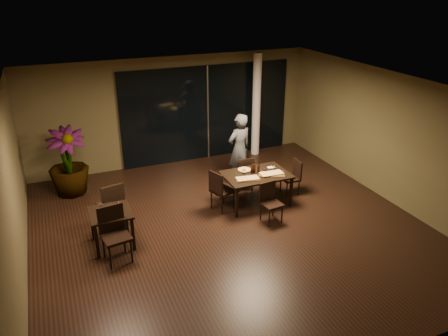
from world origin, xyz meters
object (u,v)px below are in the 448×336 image
chair_main_far (245,172)px  potted_plant (68,162)px  main_table (256,177)px  chair_main_left (220,189)px  chair_main_right (293,175)px  chair_main_near (270,200)px  bottle_a (252,167)px  chair_side_near (114,231)px  chair_side_far (112,203)px  bottle_b (259,167)px  diner (239,149)px  bottle_c (254,167)px  side_table (111,218)px

chair_main_far → potted_plant: bearing=-10.8°
main_table → chair_main_left: size_ratio=1.55×
chair_main_far → chair_main_right: bearing=157.6°
chair_main_near → bottle_a: size_ratio=3.07×
main_table → chair_main_near: (-0.07, -0.81, -0.19)m
main_table → chair_side_near: (-3.42, -0.96, -0.08)m
chair_main_right → chair_side_far: size_ratio=0.82×
chair_side_near → bottle_b: 3.66m
chair_main_near → diner: size_ratio=0.47×
chair_main_right → bottle_a: bearing=-86.4°
chair_side_near → bottle_a: chair_side_near is taller
chair_side_far → bottle_c: chair_side_far is taller
chair_side_far → bottle_a: chair_side_far is taller
chair_side_near → diner: bearing=22.7°
chair_main_far → diner: 0.61m
side_table → chair_side_near: chair_side_near is taller
main_table → chair_main_right: bearing=5.6°
chair_main_left → potted_plant: (-3.05, 2.19, 0.29)m
chair_main_far → chair_main_near: chair_main_far is taller
chair_main_left → chair_side_near: 2.69m
chair_main_far → chair_side_far: size_ratio=0.84×
potted_plant → bottle_b: potted_plant is taller
side_table → bottle_c: (3.38, 0.57, 0.27)m
main_table → potted_plant: (-3.96, 2.19, 0.16)m
chair_main_near → chair_side_near: 3.35m
chair_main_right → bottle_a: (-1.13, -0.02, 0.41)m
bottle_b → potted_plant: bearing=152.1°
chair_main_far → bottle_b: size_ratio=3.07×
main_table → chair_main_right: chair_main_right is taller
chair_main_near → main_table: bearing=78.6°
chair_main_right → potted_plant: size_ratio=0.52×
side_table → chair_main_right: 4.51m
side_table → main_table: bearing=8.4°
chair_side_far → chair_main_left: bearing=164.2°
chair_main_near → chair_main_right: bearing=32.3°
chair_main_near → chair_main_right: (1.13, 0.92, -0.01)m
chair_main_right → chair_side_near: (-4.48, -1.07, 0.11)m
chair_main_left → bottle_a: size_ratio=3.40×
side_table → chair_main_left: bearing=11.5°
chair_main_far → potted_plant: potted_plant is taller
chair_main_left → bottle_c: (0.89, 0.06, 0.35)m
main_table → chair_main_near: chair_main_near is taller
chair_side_near → bottle_b: size_ratio=3.71×
chair_main_near → potted_plant: 4.93m
side_table → bottle_c: size_ratio=2.79×
chair_side_far → potted_plant: potted_plant is taller
chair_side_near → bottle_a: (3.35, 1.04, 0.30)m
potted_plant → bottle_c: 4.48m
side_table → chair_main_left: (2.50, 0.51, -0.08)m
chair_main_far → chair_main_left: (-0.96, -0.72, 0.05)m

